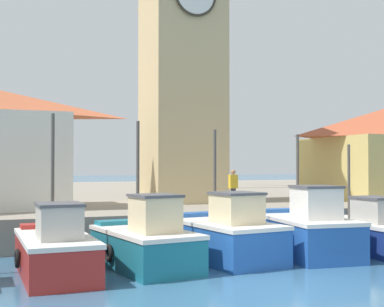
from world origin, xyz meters
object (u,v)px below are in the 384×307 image
object	(u,v)px
fishing_boat_mid_right	(361,231)
clock_tower	(182,45)
fishing_boat_left_outer	(55,250)
port_crane_near	(187,97)
fishing_boat_center	(306,231)
dock_worker_near_tower	(233,188)
fishing_boat_mid_left	(224,236)
fishing_boat_left_inner	(145,243)

from	to	relation	value
fishing_boat_mid_right	clock_tower	distance (m)	12.73
fishing_boat_left_outer	fishing_boat_mid_right	world-z (taller)	fishing_boat_left_outer
port_crane_near	fishing_boat_left_outer	bearing A→B (deg)	-117.78
fishing_boat_center	dock_worker_near_tower	bearing A→B (deg)	96.20
fishing_boat_mid_right	fishing_boat_center	bearing A→B (deg)	-171.82
fishing_boat_left_outer	clock_tower	size ratio (longest dim) A/B	0.28
fishing_boat_left_outer	clock_tower	bearing A→B (deg)	53.68
fishing_boat_mid_right	dock_worker_near_tower	xyz separation A→B (m)	(-3.00, 4.25, 1.39)
fishing_boat_mid_left	port_crane_near	bearing A→B (deg)	72.66
fishing_boat_left_inner	fishing_boat_center	xyz separation A→B (m)	(5.58, 0.20, 0.07)
fishing_boat_mid_right	port_crane_near	size ratio (longest dim) A/B	0.26
fishing_boat_mid_right	clock_tower	xyz separation A→B (m)	(-3.54, 8.99, 8.29)
fishing_boat_mid_left	fishing_boat_mid_right	distance (m)	5.36
fishing_boat_left_outer	fishing_boat_mid_right	xyz separation A→B (m)	(10.66, 0.70, -0.03)
fishing_boat_left_inner	fishing_boat_mid_right	bearing A→B (deg)	3.99
fishing_boat_center	clock_tower	bearing A→B (deg)	96.33
fishing_boat_center	dock_worker_near_tower	distance (m)	4.80
fishing_boat_left_outer	port_crane_near	world-z (taller)	port_crane_near
fishing_boat_left_inner	dock_worker_near_tower	xyz separation A→B (m)	(5.08, 4.82, 1.32)
fishing_boat_left_outer	fishing_boat_center	world-z (taller)	fishing_boat_left_outer
port_crane_near	dock_worker_near_tower	size ratio (longest dim) A/B	11.71
fishing_boat_left_outer	dock_worker_near_tower	size ratio (longest dim) A/B	2.79
clock_tower	dock_worker_near_tower	xyz separation A→B (m)	(0.54, -4.74, -6.89)
fishing_boat_center	dock_worker_near_tower	xyz separation A→B (m)	(-0.50, 4.61, 1.25)
fishing_boat_center	clock_tower	size ratio (longest dim) A/B	0.28
fishing_boat_left_outer	fishing_boat_mid_right	distance (m)	10.68
fishing_boat_center	port_crane_near	world-z (taller)	port_crane_near
dock_worker_near_tower	fishing_boat_mid_right	bearing A→B (deg)	-54.80
fishing_boat_left_inner	dock_worker_near_tower	distance (m)	7.12
fishing_boat_mid_left	dock_worker_near_tower	xyz separation A→B (m)	(2.36, 4.39, 1.30)
fishing_boat_center	port_crane_near	distance (m)	25.06
fishing_boat_center	clock_tower	xyz separation A→B (m)	(-1.04, 9.35, 8.14)
fishing_boat_left_inner	fishing_boat_mid_left	xyz separation A→B (m)	(2.72, 0.43, 0.03)
fishing_boat_mid_left	fishing_boat_mid_right	bearing A→B (deg)	1.42
fishing_boat_mid_right	dock_worker_near_tower	bearing A→B (deg)	125.20
clock_tower	port_crane_near	world-z (taller)	port_crane_near
port_crane_near	dock_worker_near_tower	bearing A→B (deg)	-104.55
fishing_boat_mid_left	dock_worker_near_tower	size ratio (longest dim) A/B	2.86
fishing_boat_left_inner	clock_tower	xyz separation A→B (m)	(4.54, 9.55, 8.22)
fishing_boat_mid_right	dock_worker_near_tower	size ratio (longest dim) A/B	2.99
fishing_boat_center	clock_tower	world-z (taller)	clock_tower
fishing_boat_left_inner	dock_worker_near_tower	bearing A→B (deg)	43.48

